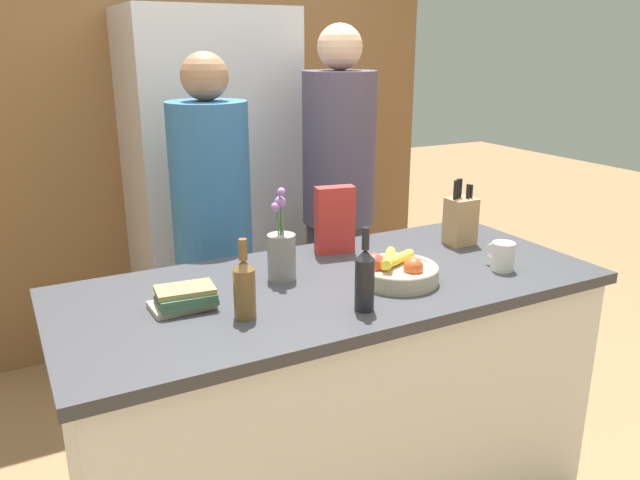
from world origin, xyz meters
TOP-DOWN VIEW (x-y plane):
  - kitchen_island at (0.00, 0.00)m, footprint 1.90×0.83m
  - back_wall_wood at (0.00, 1.76)m, footprint 3.10×0.12m
  - refrigerator at (0.03, 1.40)m, footprint 0.82×0.62m
  - fruit_bowl at (0.19, -0.11)m, footprint 0.28×0.28m
  - knife_block at (0.67, 0.13)m, footprint 0.11×0.10m
  - flower_vase at (-0.15, 0.10)m, footprint 0.10×0.10m
  - cereal_box at (0.16, 0.27)m, footprint 0.16×0.09m
  - coffee_mug at (0.60, -0.19)m, footprint 0.08×0.12m
  - book_stack at (-0.53, 0.01)m, footprint 0.20×0.15m
  - bottle_oil at (-0.39, -0.14)m, footprint 0.07×0.07m
  - bottle_vinegar at (-0.04, -0.26)m, footprint 0.06×0.06m
  - person_at_sink at (-0.20, 0.72)m, footprint 0.34×0.34m
  - person_in_blue at (0.48, 0.82)m, footprint 0.35×0.35m

SIDE VIEW (x-z plane):
  - kitchen_island at x=0.00m, z-range 0.00..0.92m
  - refrigerator at x=0.03m, z-range 0.00..1.88m
  - person_at_sink at x=-0.20m, z-range 0.11..1.79m
  - book_stack at x=-0.53m, z-range 0.91..0.98m
  - fruit_bowl at x=0.19m, z-range 0.90..1.01m
  - coffee_mug at x=0.60m, z-range 0.92..1.02m
  - bottle_oil at x=-0.39m, z-range 0.89..1.14m
  - flower_vase at x=-0.15m, z-range 0.85..1.18m
  - person_in_blue at x=0.48m, z-range 0.12..1.92m
  - knife_block at x=0.67m, z-range 0.88..1.15m
  - bottle_vinegar at x=-0.04m, z-range 0.89..1.15m
  - cereal_box at x=0.16m, z-range 0.92..1.18m
  - back_wall_wood at x=0.00m, z-range 0.00..2.60m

